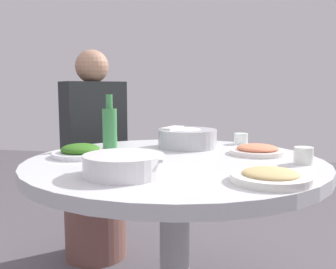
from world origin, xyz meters
name	(u,v)px	position (x,y,z in m)	size (l,w,h in m)	color
round_dining_table	(175,183)	(0.00, 0.00, 0.63)	(1.15, 1.15, 0.73)	#99999E
rice_bowl	(186,138)	(-0.31, 0.00, 0.77)	(0.27, 0.27, 0.09)	#B2B5BA
soup_bowl	(124,166)	(0.30, -0.11, 0.76)	(0.26, 0.28, 0.07)	white
dish_greens	(80,152)	(0.02, -0.38, 0.75)	(0.23, 0.23, 0.05)	white
dish_shrimp	(257,150)	(-0.19, 0.32, 0.75)	(0.23, 0.23, 0.04)	white
dish_noodles	(271,176)	(0.29, 0.35, 0.75)	(0.24, 0.24, 0.04)	white
green_bottle	(110,127)	(-0.20, -0.34, 0.83)	(0.07, 0.07, 0.25)	#3A8447
tea_cup_near	(303,155)	(-0.02, 0.48, 0.76)	(0.07, 0.07, 0.06)	white
tea_cup_far	(241,139)	(-0.47, 0.24, 0.76)	(0.07, 0.07, 0.05)	white
stool_for_diner_left	(96,218)	(-0.62, -0.60, 0.23)	(0.36, 0.36, 0.46)	brown
diner_left	(93,127)	(-0.62, -0.60, 0.78)	(0.47, 0.47, 0.76)	#2D333D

